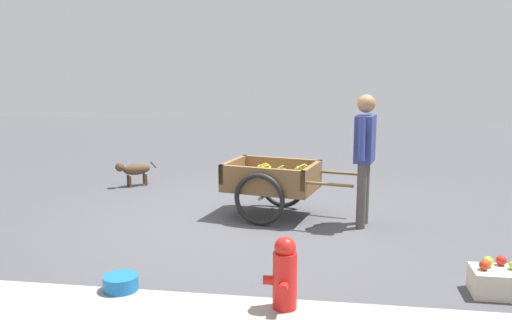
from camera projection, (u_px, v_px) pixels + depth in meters
The scene contains 7 objects.
ground_plane at pixel (245, 222), 6.50m from camera, with size 24.00×24.00×0.00m, color #47474C.
fruit_cart at pixel (272, 182), 6.67m from camera, with size 1.78×1.12×0.73m.
vendor_person at pixel (365, 149), 6.18m from camera, with size 0.27×0.58×1.56m.
dog at pixel (134, 169), 8.35m from camera, with size 0.53×0.48×0.40m.
fire_hydrant at pixel (284, 281), 3.90m from camera, with size 0.25×0.25×0.67m.
plastic_bucket at pixel (121, 290), 4.25m from camera, with size 0.28×0.28×0.24m, color #1966B2.
apple_crate at pixel (498, 281), 4.42m from camera, with size 0.44×0.32×0.31m.
Camera 1 is at (-1.06, 6.17, 1.90)m, focal length 37.24 mm.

